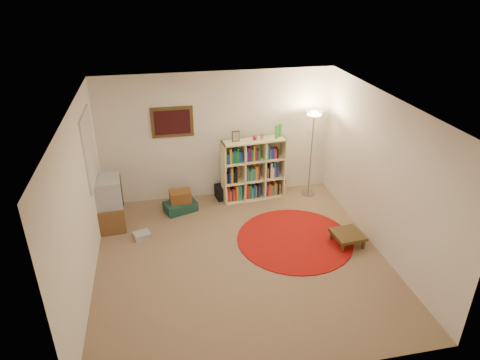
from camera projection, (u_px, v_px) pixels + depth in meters
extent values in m
cube|color=#896D50|center=(241.00, 259.00, 6.81)|extent=(4.50, 4.50, 0.02)
cube|color=white|center=(242.00, 106.00, 5.70)|extent=(4.50, 4.50, 0.02)
cube|color=white|center=(218.00, 136.00, 8.24)|extent=(4.50, 0.02, 2.50)
cube|color=white|center=(287.00, 292.00, 4.27)|extent=(4.50, 0.02, 2.50)
cube|color=white|center=(80.00, 204.00, 5.85)|extent=(0.02, 4.50, 2.50)
cube|color=white|center=(383.00, 176.00, 6.66)|extent=(0.02, 4.50, 2.50)
cube|color=#402F16|center=(172.00, 122.00, 7.91)|extent=(0.78, 0.04, 0.58)
cube|color=#410D10|center=(172.00, 122.00, 7.89)|extent=(0.66, 0.01, 0.46)
cube|color=white|center=(89.00, 149.00, 6.87)|extent=(0.03, 1.00, 1.20)
cube|color=beige|center=(309.00, 132.00, 8.57)|extent=(0.08, 0.01, 0.12)
cube|color=#FFF7AA|center=(253.00, 197.00, 8.64)|extent=(1.26, 0.46, 0.03)
cube|color=#FFF7AA|center=(254.00, 141.00, 8.10)|extent=(1.26, 0.46, 0.03)
cube|color=#FFF7AA|center=(224.00, 173.00, 8.22)|extent=(0.06, 0.35, 1.24)
cube|color=#FFF7AA|center=(282.00, 166.00, 8.53)|extent=(0.06, 0.35, 1.24)
cube|color=#FFF7AA|center=(251.00, 166.00, 8.52)|extent=(1.23, 0.13, 1.24)
cube|color=#FFF7AA|center=(243.00, 171.00, 8.32)|extent=(0.06, 0.34, 1.18)
cube|color=#FFF7AA|center=(263.00, 168.00, 8.42)|extent=(0.06, 0.34, 1.18)
cube|color=#FFF7AA|center=(253.00, 179.00, 8.46)|extent=(1.21, 0.44, 0.03)
cube|color=#FFF7AA|center=(254.00, 160.00, 8.28)|extent=(1.21, 0.44, 0.03)
cube|color=yellow|center=(226.00, 195.00, 8.40)|extent=(0.05, 0.14, 0.27)
cube|color=red|center=(228.00, 193.00, 8.40)|extent=(0.05, 0.14, 0.32)
cube|color=orange|center=(230.00, 195.00, 8.43)|extent=(0.05, 0.14, 0.21)
cube|color=#4E1B6E|center=(232.00, 195.00, 8.44)|extent=(0.05, 0.14, 0.21)
cube|color=orange|center=(233.00, 195.00, 8.45)|extent=(0.04, 0.14, 0.20)
cube|color=red|center=(235.00, 193.00, 8.44)|extent=(0.04, 0.14, 0.26)
cube|color=yellow|center=(237.00, 192.00, 8.44)|extent=(0.05, 0.14, 0.31)
cube|color=teal|center=(239.00, 192.00, 8.45)|extent=(0.05, 0.14, 0.32)
cube|color=teal|center=(240.00, 192.00, 8.47)|extent=(0.05, 0.14, 0.29)
cube|color=#4E1B6E|center=(226.00, 178.00, 8.24)|extent=(0.05, 0.14, 0.20)
cube|color=black|center=(228.00, 177.00, 8.24)|extent=(0.05, 0.14, 0.22)
cube|color=#1B3EA5|center=(230.00, 176.00, 8.24)|extent=(0.04, 0.14, 0.26)
cube|color=yellow|center=(231.00, 175.00, 8.24)|extent=(0.05, 0.14, 0.30)
cube|color=black|center=(233.00, 176.00, 8.27)|extent=(0.05, 0.14, 0.23)
cube|color=black|center=(236.00, 174.00, 8.26)|extent=(0.05, 0.14, 0.31)
cube|color=#1B8931|center=(225.00, 158.00, 8.05)|extent=(0.05, 0.14, 0.25)
cube|color=#1B3EA5|center=(228.00, 159.00, 8.07)|extent=(0.06, 0.14, 0.20)
cube|color=yellow|center=(230.00, 156.00, 8.06)|extent=(0.05, 0.14, 0.31)
cube|color=#1B8931|center=(232.00, 157.00, 8.08)|extent=(0.05, 0.14, 0.23)
cube|color=#1B3EA5|center=(234.00, 156.00, 8.08)|extent=(0.04, 0.14, 0.28)
cube|color=#1B8931|center=(235.00, 156.00, 8.10)|extent=(0.04, 0.14, 0.25)
cube|color=#1B8931|center=(237.00, 155.00, 8.10)|extent=(0.05, 0.14, 0.30)
cube|color=#1B3EA5|center=(239.00, 156.00, 8.12)|extent=(0.04, 0.14, 0.24)
cube|color=#1B3EA5|center=(241.00, 157.00, 8.13)|extent=(0.05, 0.14, 0.21)
cube|color=red|center=(246.00, 191.00, 8.49)|extent=(0.05, 0.14, 0.30)
cube|color=red|center=(248.00, 191.00, 8.51)|extent=(0.05, 0.14, 0.28)
cube|color=#1B8931|center=(250.00, 191.00, 8.52)|extent=(0.05, 0.14, 0.28)
cube|color=teal|center=(252.00, 192.00, 8.54)|extent=(0.05, 0.14, 0.21)
cube|color=#1B3EA5|center=(254.00, 190.00, 8.54)|extent=(0.05, 0.14, 0.29)
cube|color=#977852|center=(255.00, 191.00, 8.55)|extent=(0.03, 0.14, 0.25)
cube|color=black|center=(257.00, 190.00, 8.56)|extent=(0.04, 0.14, 0.28)
cube|color=#1B3EA5|center=(259.00, 191.00, 8.58)|extent=(0.05, 0.14, 0.24)
cube|color=#4E1B6E|center=(246.00, 175.00, 8.34)|extent=(0.04, 0.14, 0.21)
cube|color=teal|center=(247.00, 174.00, 8.33)|extent=(0.04, 0.14, 0.26)
cube|color=#1B8931|center=(249.00, 175.00, 8.35)|extent=(0.04, 0.14, 0.20)
cube|color=#977852|center=(250.00, 174.00, 8.36)|extent=(0.04, 0.14, 0.23)
cube|color=teal|center=(252.00, 173.00, 8.36)|extent=(0.04, 0.14, 0.26)
cube|color=teal|center=(254.00, 174.00, 8.38)|extent=(0.06, 0.14, 0.21)
cube|color=yellow|center=(255.00, 172.00, 8.37)|extent=(0.04, 0.14, 0.28)
cube|color=orange|center=(257.00, 172.00, 8.38)|extent=(0.04, 0.14, 0.27)
cube|color=#4E1B6E|center=(258.00, 173.00, 8.40)|extent=(0.04, 0.14, 0.22)
cube|color=teal|center=(246.00, 156.00, 8.16)|extent=(0.04, 0.14, 0.21)
cube|color=#4E1B6E|center=(248.00, 154.00, 8.15)|extent=(0.05, 0.14, 0.29)
cube|color=#4E1B6E|center=(250.00, 154.00, 8.16)|extent=(0.05, 0.14, 0.28)
cube|color=#1B8931|center=(252.00, 155.00, 8.18)|extent=(0.05, 0.14, 0.23)
cube|color=yellow|center=(253.00, 153.00, 8.18)|extent=(0.04, 0.14, 0.30)
cube|color=red|center=(255.00, 154.00, 8.19)|extent=(0.04, 0.14, 0.27)
cube|color=#4E1B6E|center=(256.00, 155.00, 8.21)|extent=(0.04, 0.14, 0.21)
cube|color=#1B8931|center=(258.00, 154.00, 8.22)|extent=(0.05, 0.14, 0.23)
cube|color=#4E1B6E|center=(265.00, 188.00, 8.60)|extent=(0.04, 0.14, 0.30)
cube|color=red|center=(267.00, 190.00, 8.62)|extent=(0.04, 0.14, 0.23)
cube|color=#977852|center=(268.00, 189.00, 8.62)|extent=(0.04, 0.14, 0.27)
cube|color=orange|center=(270.00, 189.00, 8.64)|extent=(0.05, 0.14, 0.24)
cube|color=teal|center=(272.00, 189.00, 8.66)|extent=(0.05, 0.14, 0.21)
cube|color=orange|center=(274.00, 187.00, 8.65)|extent=(0.04, 0.14, 0.29)
cube|color=#977852|center=(275.00, 188.00, 8.67)|extent=(0.05, 0.14, 0.25)
cube|color=black|center=(277.00, 189.00, 8.69)|extent=(0.05, 0.14, 0.20)
cube|color=#977852|center=(279.00, 188.00, 8.69)|extent=(0.04, 0.14, 0.23)
cube|color=#4E1B6E|center=(266.00, 173.00, 8.44)|extent=(0.04, 0.14, 0.20)
cube|color=#977852|center=(267.00, 172.00, 8.45)|extent=(0.04, 0.14, 0.21)
cube|color=black|center=(269.00, 170.00, 8.44)|extent=(0.04, 0.14, 0.28)
cube|color=white|center=(270.00, 170.00, 8.44)|extent=(0.05, 0.14, 0.30)
cube|color=white|center=(272.00, 172.00, 8.48)|extent=(0.05, 0.14, 0.20)
cube|color=teal|center=(274.00, 169.00, 8.46)|extent=(0.04, 0.14, 0.32)
cube|color=#4E1B6E|center=(275.00, 171.00, 8.49)|extent=(0.04, 0.14, 0.23)
cube|color=#1B3EA5|center=(277.00, 170.00, 8.49)|extent=(0.04, 0.14, 0.26)
cube|color=teal|center=(267.00, 152.00, 8.25)|extent=(0.06, 0.14, 0.31)
cube|color=#4E1B6E|center=(269.00, 152.00, 8.26)|extent=(0.04, 0.14, 0.28)
cube|color=teal|center=(270.00, 154.00, 8.29)|extent=(0.03, 0.14, 0.20)
cube|color=#1B3EA5|center=(271.00, 153.00, 8.29)|extent=(0.04, 0.14, 0.21)
cube|color=#1B3EA5|center=(273.00, 153.00, 8.30)|extent=(0.04, 0.14, 0.21)
cube|color=red|center=(274.00, 153.00, 8.31)|extent=(0.06, 0.14, 0.21)
cube|color=black|center=(276.00, 153.00, 8.32)|extent=(0.05, 0.14, 0.21)
cube|color=#402F16|center=(236.00, 136.00, 7.98)|extent=(0.15, 0.03, 0.21)
cube|color=#A59689|center=(236.00, 136.00, 7.96)|extent=(0.12, 0.02, 0.17)
cylinder|color=#B31013|center=(255.00, 138.00, 8.08)|extent=(0.08, 0.08, 0.08)
cylinder|color=#9E9FA2|center=(262.00, 137.00, 8.12)|extent=(0.07, 0.07, 0.10)
cylinder|color=#4AC14C|center=(277.00, 132.00, 8.13)|extent=(0.08, 0.08, 0.25)
cylinder|color=#4AC14C|center=(280.00, 131.00, 8.20)|extent=(0.08, 0.08, 0.25)
cylinder|color=#9E9FA2|center=(308.00, 193.00, 8.77)|extent=(0.29, 0.29, 0.03)
cylinder|color=#9E9FA2|center=(311.00, 156.00, 8.40)|extent=(0.03, 0.03, 1.63)
cone|color=#9E9FA2|center=(314.00, 115.00, 8.02)|extent=(0.35, 0.35, 0.13)
cylinder|color=#FFD88C|center=(314.00, 114.00, 8.02)|extent=(0.28, 0.28, 0.02)
cylinder|color=black|center=(278.00, 189.00, 8.95)|extent=(0.20, 0.20, 0.03)
cylinder|color=black|center=(278.00, 185.00, 8.91)|extent=(0.04, 0.04, 0.13)
cylinder|color=black|center=(278.00, 181.00, 8.85)|extent=(0.32, 0.13, 0.32)
cube|color=brown|center=(112.00, 215.00, 7.58)|extent=(0.50, 0.68, 0.45)
cube|color=#B7B7BC|center=(108.00, 191.00, 7.38)|extent=(0.49, 0.58, 0.49)
cube|color=black|center=(122.00, 190.00, 7.43)|extent=(0.05, 0.47, 0.41)
cube|color=black|center=(122.00, 190.00, 7.43)|extent=(0.05, 0.41, 0.36)
cube|color=#B7B7BC|center=(142.00, 235.00, 7.33)|extent=(0.33, 0.30, 0.09)
cube|color=#153B32|center=(180.00, 206.00, 8.12)|extent=(0.67, 0.54, 0.19)
cube|color=brown|center=(180.00, 196.00, 8.05)|extent=(0.41, 0.31, 0.22)
cube|color=black|center=(225.00, 192.00, 8.58)|extent=(0.41, 0.36, 0.26)
cylinder|color=white|center=(235.00, 195.00, 8.47)|extent=(0.13, 0.13, 0.24)
cylinder|color=#960E0A|center=(295.00, 239.00, 7.29)|extent=(1.97, 1.97, 0.02)
cube|color=#402F16|center=(348.00, 235.00, 7.09)|extent=(0.52, 0.52, 0.06)
cube|color=#402F16|center=(343.00, 248.00, 6.92)|extent=(0.04, 0.04, 0.17)
cube|color=#402F16|center=(363.00, 244.00, 7.02)|extent=(0.04, 0.04, 0.17)
cube|color=#402F16|center=(332.00, 236.00, 7.25)|extent=(0.04, 0.04, 0.17)
cube|color=#402F16|center=(351.00, 232.00, 7.35)|extent=(0.04, 0.04, 0.17)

